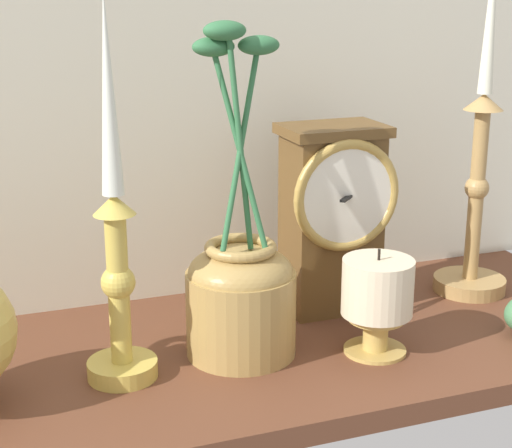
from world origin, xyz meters
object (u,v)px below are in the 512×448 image
object	(u,v)px
mantel_clock	(333,215)
candlestick_tall_center	(117,252)
pillar_candle_front	(377,297)
brass_vase_jar	(241,288)
candlestick_tall_left	(477,187)

from	to	relation	value
mantel_clock	candlestick_tall_center	size ratio (longest dim) A/B	0.59
candlestick_tall_center	pillar_candle_front	bearing A→B (deg)	-7.93
brass_vase_jar	pillar_candle_front	bearing A→B (deg)	-19.66
mantel_clock	candlestick_tall_left	distance (cm)	19.72
candlestick_tall_left	candlestick_tall_center	bearing A→B (deg)	-170.14
candlestick_tall_left	candlestick_tall_center	xyz separation A→B (cm)	(-47.39, -8.23, -0.42)
mantel_clock	pillar_candle_front	bearing A→B (deg)	-93.10
mantel_clock	candlestick_tall_center	xyz separation A→B (cm)	(-27.79, -9.09, 1.57)
mantel_clock	pillar_candle_front	size ratio (longest dim) A/B	1.93
mantel_clock	candlestick_tall_left	world-z (taller)	candlestick_tall_left
candlestick_tall_left	pillar_candle_front	distance (cm)	24.77
candlestick_tall_left	pillar_candle_front	size ratio (longest dim) A/B	3.96
pillar_candle_front	brass_vase_jar	bearing A→B (deg)	160.34
mantel_clock	brass_vase_jar	xyz separation A→B (cm)	(-14.52, -7.93, -4.46)
brass_vase_jar	pillar_candle_front	distance (cm)	14.72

